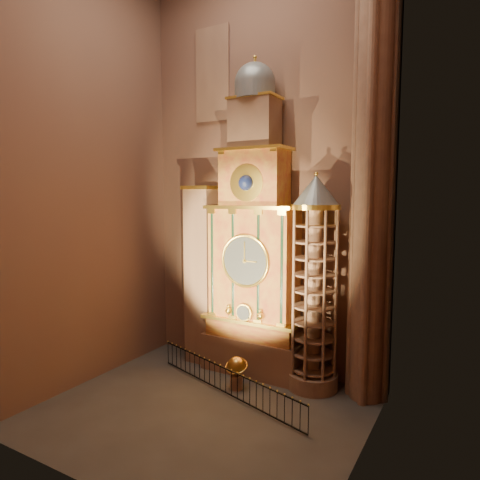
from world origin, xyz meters
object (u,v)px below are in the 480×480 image
Objects in this scene: celestial_globe at (236,370)px; stair_turret at (314,285)px; iron_railing at (226,381)px; portrait_tower at (202,274)px; astronomical_clock at (254,252)px.

stair_turret is at bearing 31.61° from celestial_globe.
celestial_globe is 0.17× the size of iron_railing.
portrait_tower is 6.91m from stair_turret.
astronomical_clock reaches higher than iron_railing.
celestial_globe is at bearing -84.33° from astronomical_clock.
portrait_tower is 5.98m from celestial_globe.
celestial_globe reaches higher than iron_railing.
stair_turret is (3.50, -0.26, -1.41)m from astronomical_clock.
portrait_tower is at bearing 138.39° from iron_railing.
iron_railing is at bearing -99.17° from celestial_globe.
celestial_globe is (0.23, -2.28, -5.69)m from astronomical_clock.
astronomical_clock is at bearing 175.70° from stair_turret.
iron_railing is at bearing -88.23° from astronomical_clock.
iron_railing is (-3.40, -2.82, -4.58)m from stair_turret.
astronomical_clock is 6.74m from iron_railing.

